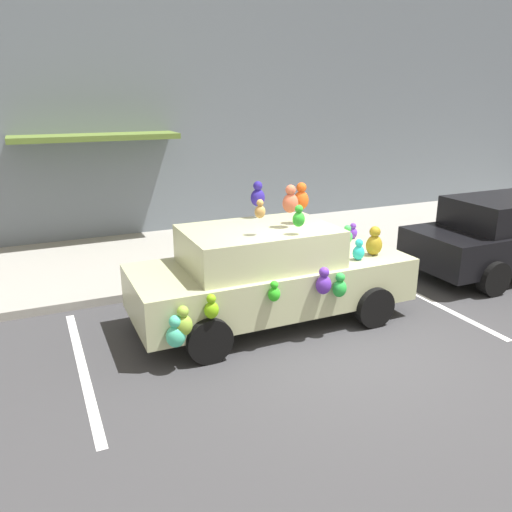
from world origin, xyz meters
name	(u,v)px	position (x,y,z in m)	size (l,w,h in m)	color
ground_plane	(351,348)	(0.00, 0.00, 0.00)	(60.00, 60.00, 0.00)	#38383A
sidewalk	(225,250)	(0.00, 5.00, 0.07)	(24.00, 4.00, 0.15)	gray
storefront_building	(191,105)	(-0.02, 7.14, 3.19)	(24.00, 1.25, 6.40)	slate
parking_stripe_front	(424,298)	(2.25, 1.00, 0.00)	(0.12, 3.60, 0.01)	silver
parking_stripe_rear	(82,367)	(-3.56, 1.00, 0.00)	(0.12, 3.60, 0.01)	silver
plush_covered_car	(269,273)	(-0.67, 1.30, 0.80)	(4.34, 2.01, 2.19)	#B5B98B
parked_sedan_behind	(512,234)	(4.78, 1.45, 0.79)	(4.47, 1.86, 1.54)	black
teddy_bear_on_sidewalk	(328,243)	(1.77, 3.49, 0.42)	(0.30, 0.25, 0.58)	beige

